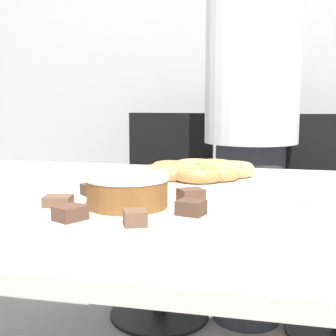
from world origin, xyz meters
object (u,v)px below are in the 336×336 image
(office_chair_left, at_px, (163,219))
(frosted_cake, at_px, (127,190))
(person_standing, at_px, (251,129))
(napkin, at_px, (329,204))
(plate_cake, at_px, (128,209))
(plate_donuts, at_px, (197,178))

(office_chair_left, bearing_deg, frosted_cake, -79.07)
(person_standing, bearing_deg, napkin, -77.53)
(office_chair_left, bearing_deg, plate_cake, -79.07)
(office_chair_left, bearing_deg, napkin, -57.32)
(plate_donuts, relative_size, frosted_cake, 2.19)
(person_standing, height_order, plate_donuts, person_standing)
(plate_donuts, height_order, napkin, plate_donuts)
(plate_cake, bearing_deg, plate_donuts, 79.98)
(person_standing, bearing_deg, frosted_cake, -99.62)
(frosted_cake, height_order, napkin, frosted_cake)
(plate_donuts, bearing_deg, napkin, -38.74)
(person_standing, distance_m, plate_donuts, 0.71)
(frosted_cake, bearing_deg, napkin, 20.38)
(plate_cake, distance_m, plate_donuts, 0.42)
(person_standing, xyz_separation_m, plate_cake, (-0.19, -1.10, -0.10))
(person_standing, relative_size, frosted_cake, 9.78)
(person_standing, relative_size, office_chair_left, 1.79)
(plate_cake, bearing_deg, office_chair_left, 99.78)
(person_standing, distance_m, office_chair_left, 0.56)
(office_chair_left, xyz_separation_m, plate_donuts, (0.26, -0.70, 0.31))
(office_chair_left, height_order, plate_donuts, office_chair_left)
(napkin, bearing_deg, frosted_cake, -159.62)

